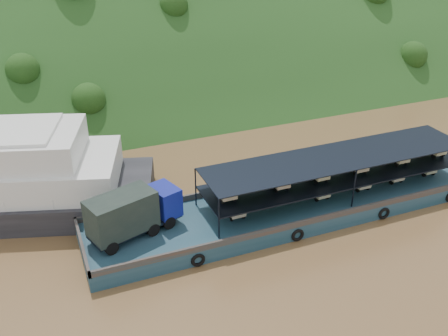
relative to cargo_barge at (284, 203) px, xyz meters
name	(u,v)px	position (x,y,z in m)	size (l,w,h in m)	color
ground	(260,213)	(-1.64, 1.00, -1.17)	(160.00, 160.00, 0.00)	brown
hillside	(150,86)	(-1.64, 37.00, -1.17)	(140.00, 28.00, 28.00)	#173212
cargo_barge	(284,203)	(0.00, 0.00, 0.00)	(35.00, 7.18, 4.72)	#123441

